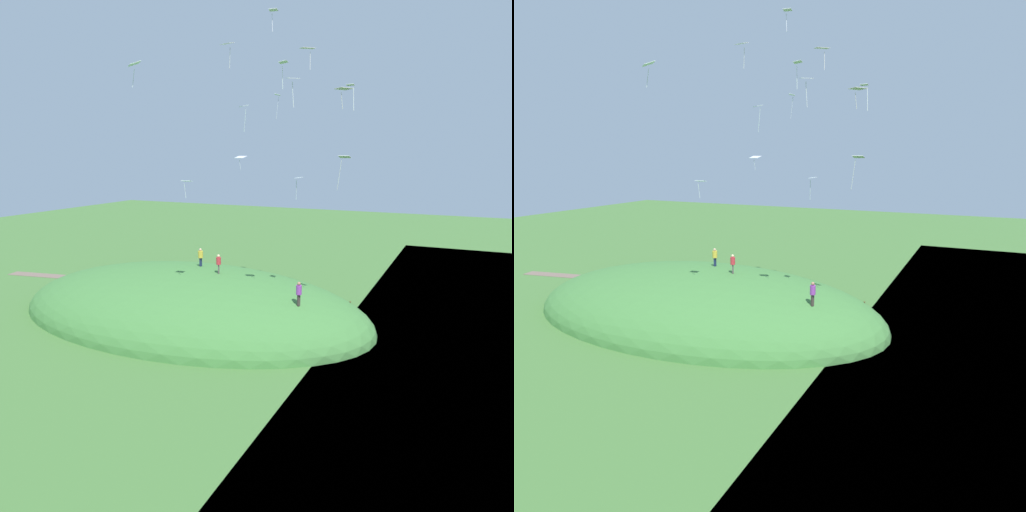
# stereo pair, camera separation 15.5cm
# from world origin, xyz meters

# --- Properties ---
(ground_plane) EXTENTS (160.00, 160.00, 0.00)m
(ground_plane) POSITION_xyz_m (0.00, 0.00, 0.00)
(ground_plane) COLOR #426D32
(grass_hill) EXTENTS (31.51, 18.65, 7.81)m
(grass_hill) POSITION_xyz_m (8.86, -0.22, 0.00)
(grass_hill) COLOR #407938
(grass_hill) RESTS_ON ground_plane
(dirt_path) EXTENTS (16.05, 4.28, 0.04)m
(dirt_path) POSITION_xyz_m (26.85, -5.03, 0.02)
(dirt_path) COLOR #6F5C4F
(dirt_path) RESTS_ON ground_plane
(person_walking_path) EXTENTS (0.43, 0.43, 1.56)m
(person_walking_path) POSITION_xyz_m (8.50, -1.70, 4.82)
(person_walking_path) COLOR #1C274A
(person_walking_path) RESTS_ON grass_hill
(person_with_child) EXTENTS (0.52, 0.52, 1.58)m
(person_with_child) POSITION_xyz_m (5.88, -0.16, 4.83)
(person_with_child) COLOR #524747
(person_with_child) RESTS_ON grass_hill
(person_watching_kites) EXTENTS (0.52, 0.52, 1.76)m
(person_watching_kites) POSITION_xyz_m (-1.70, 1.90, 3.87)
(person_watching_kites) COLOR #413431
(person_watching_kites) RESTS_ON grass_hill
(kite_0) EXTENTS (0.82, 1.06, 2.15)m
(kite_0) POSITION_xyz_m (2.59, -5.49, 20.42)
(kite_0) COLOR white
(kite_1) EXTENTS (1.19, 0.93, 1.38)m
(kite_1) POSITION_xyz_m (8.81, -10.17, 12.97)
(kite_1) COLOR silver
(kite_2) EXTENTS (1.06, 0.85, 1.84)m
(kite_2) POSITION_xyz_m (5.45, -1.28, 21.28)
(kite_2) COLOR silver
(kite_3) EXTENTS (0.54, 0.72, 1.59)m
(kite_3) POSITION_xyz_m (-1.18, 0.91, 11.56)
(kite_3) COLOR white
(kite_4) EXTENTS (1.41, 1.39, 1.72)m
(kite_4) POSITION_xyz_m (10.22, 3.71, 19.46)
(kite_4) COLOR white
(kite_5) EXTENTS (0.72, 0.86, 2.15)m
(kite_5) POSITION_xyz_m (4.27, -8.43, 18.24)
(kite_5) COLOR white
(kite_6) EXTENTS (0.80, 0.53, 2.19)m
(kite_6) POSITION_xyz_m (-4.50, 1.74, 12.91)
(kite_6) COLOR white
(kite_7) EXTENTS (0.75, 0.57, 1.23)m
(kite_7) POSITION_xyz_m (5.78, 4.32, 11.40)
(kite_7) COLOR white
(kite_8) EXTENTS (0.67, 0.50, 1.49)m
(kite_8) POSITION_xyz_m (2.04, -1.99, 23.34)
(kite_8) COLOR white
(kite_9) EXTENTS (0.92, 0.89, 2.05)m
(kite_9) POSITION_xyz_m (4.70, -2.55, 16.81)
(kite_9) COLOR white
(kite_10) EXTENTS (0.89, 0.84, 1.67)m
(kite_10) POSITION_xyz_m (-2.20, 5.11, 17.45)
(kite_10) COLOR white
(kite_11) EXTENTS (1.38, 1.32, 1.72)m
(kite_11) POSITION_xyz_m (0.72, -6.04, 21.48)
(kite_11) COLOR silver
(kite_12) EXTENTS (0.60, 0.74, 1.61)m
(kite_12) POSITION_xyz_m (-4.73, 1.51, 17.39)
(kite_12) COLOR white
(kite_13) EXTENTS (1.24, 1.35, 1.40)m
(kite_13) POSITION_xyz_m (-3.60, -1.04, 17.61)
(kite_13) COLOR silver
(mooring_post) EXTENTS (0.14, 0.14, 1.11)m
(mooring_post) POSITION_xyz_m (-3.60, -5.82, 0.55)
(mooring_post) COLOR brown
(mooring_post) RESTS_ON ground_plane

